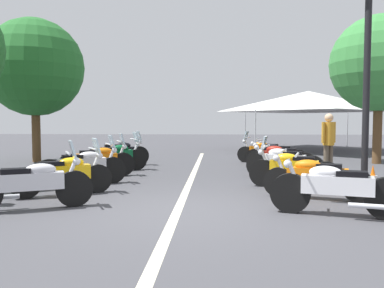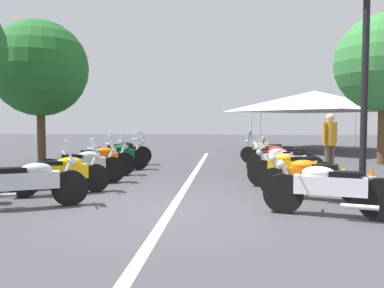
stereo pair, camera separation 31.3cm
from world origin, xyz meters
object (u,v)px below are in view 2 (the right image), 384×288
(motorcycle_left_row_1, at_px, (62,173))
(motorcycle_right_row_5, at_px, (278,154))
(motorcycle_left_row_4, at_px, (118,156))
(event_tent, at_px, (315,101))
(roadside_tree_1, at_px, (384,63))
(motorcycle_left_row_2, at_px, (83,165))
(motorcycle_right_row_6, at_px, (267,151))
(motorcycle_right_row_1, at_px, (312,178))
(bystander_1, at_px, (330,139))
(traffic_cone_1, at_px, (371,180))
(motorcycle_right_row_3, at_px, (284,162))
(motorcycle_left_row_5, at_px, (122,152))
(motorcycle_right_row_4, at_px, (281,158))
(street_lamp_twin_globe, at_px, (366,34))
(motorcycle_left_row_0, at_px, (28,182))
(motorcycle_right_row_2, at_px, (291,168))
(motorcycle_left_row_3, at_px, (99,160))
(motorcycle_right_row_0, at_px, (328,188))
(roadside_tree_2, at_px, (40,69))

(motorcycle_left_row_1, distance_m, motorcycle_right_row_5, 7.52)
(motorcycle_left_row_4, bearing_deg, event_tent, 17.90)
(motorcycle_left_row_1, relative_size, roadside_tree_1, 0.34)
(motorcycle_left_row_2, bearing_deg, event_tent, 28.33)
(motorcycle_right_row_5, relative_size, motorcycle_right_row_6, 1.02)
(motorcycle_left_row_1, bearing_deg, motorcycle_left_row_4, 57.65)
(motorcycle_left_row_2, relative_size, motorcycle_right_row_1, 0.96)
(bystander_1, bearing_deg, traffic_cone_1, 152.66)
(motorcycle_right_row_3, height_order, motorcycle_right_row_5, motorcycle_right_row_3)
(motorcycle_left_row_4, xyz_separation_m, event_tent, (9.37, -8.12, 2.17))
(motorcycle_right_row_5, height_order, event_tent, event_tent)
(motorcycle_left_row_5, relative_size, motorcycle_right_row_4, 0.99)
(motorcycle_right_row_4, bearing_deg, motorcycle_left_row_4, 22.92)
(traffic_cone_1, bearing_deg, motorcycle_right_row_6, 15.40)
(motorcycle_left_row_4, xyz_separation_m, traffic_cone_1, (-3.24, -6.59, -0.19))
(motorcycle_left_row_1, relative_size, motorcycle_right_row_6, 0.90)
(motorcycle_right_row_3, relative_size, traffic_cone_1, 3.30)
(street_lamp_twin_globe, bearing_deg, motorcycle_left_row_0, 106.43)
(motorcycle_left_row_2, height_order, traffic_cone_1, motorcycle_left_row_2)
(motorcycle_right_row_3, distance_m, bystander_1, 1.59)
(motorcycle_left_row_1, xyz_separation_m, motorcycle_right_row_2, (1.21, -4.99, 0.01))
(motorcycle_left_row_1, xyz_separation_m, motorcycle_left_row_4, (3.99, -0.05, 0.01))
(motorcycle_right_row_2, height_order, event_tent, event_tent)
(motorcycle_left_row_5, bearing_deg, motorcycle_left_row_3, -114.44)
(motorcycle_left_row_4, distance_m, motorcycle_right_row_1, 6.58)
(motorcycle_right_row_0, distance_m, motorcycle_right_row_1, 1.37)
(street_lamp_twin_globe, bearing_deg, motorcycle_left_row_3, 71.56)
(motorcycle_right_row_2, distance_m, motorcycle_right_row_4, 2.84)
(motorcycle_right_row_1, xyz_separation_m, street_lamp_twin_globe, (0.65, -1.18, 2.93))
(motorcycle_left_row_2, relative_size, motorcycle_left_row_5, 0.99)
(street_lamp_twin_globe, xyz_separation_m, roadside_tree_2, (6.05, 10.13, 0.24))
(event_tent, bearing_deg, motorcycle_right_row_5, 159.75)
(motorcycle_left_row_2, distance_m, motorcycle_right_row_4, 5.88)
(motorcycle_left_row_4, relative_size, motorcycle_right_row_5, 0.89)
(motorcycle_left_row_4, distance_m, bystander_1, 6.41)
(motorcycle_left_row_1, xyz_separation_m, motorcycle_right_row_3, (2.72, -5.05, 0.00))
(motorcycle_right_row_5, height_order, motorcycle_right_row_6, motorcycle_right_row_6)
(motorcycle_right_row_3, bearing_deg, event_tent, -84.73)
(event_tent, bearing_deg, motorcycle_right_row_4, 162.07)
(motorcycle_left_row_4, relative_size, motorcycle_right_row_6, 0.91)
(motorcycle_right_row_5, xyz_separation_m, bystander_1, (-2.10, -1.17, 0.61))
(bystander_1, bearing_deg, motorcycle_right_row_3, 80.68)
(motorcycle_right_row_1, relative_size, roadside_tree_1, 0.38)
(motorcycle_left_row_1, height_order, motorcycle_right_row_6, motorcycle_left_row_1)
(motorcycle_left_row_1, relative_size, motorcycle_right_row_1, 0.89)
(motorcycle_left_row_4, bearing_deg, roadside_tree_2, 114.33)
(motorcycle_right_row_1, bearing_deg, motorcycle_left_row_4, -19.86)
(motorcycle_right_row_2, xyz_separation_m, street_lamp_twin_globe, (-0.67, -1.39, 2.91))
(motorcycle_right_row_3, xyz_separation_m, roadside_tree_1, (4.02, -4.10, 3.21))
(motorcycle_right_row_0, bearing_deg, motorcycle_left_row_1, -0.35)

